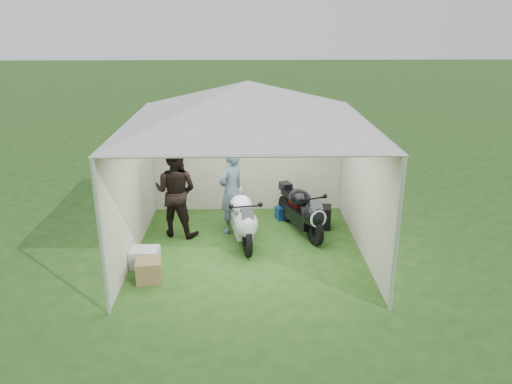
% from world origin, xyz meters
% --- Properties ---
extents(ground, '(80.00, 80.00, 0.00)m').
position_xyz_m(ground, '(0.00, 0.00, 0.00)').
color(ground, '#234816').
rests_on(ground, ground).
extents(canopy_tent, '(5.66, 5.66, 3.00)m').
position_xyz_m(canopy_tent, '(-0.00, 0.03, 2.58)').
color(canopy_tent, silver).
rests_on(canopy_tent, ground).
extents(motorcycle_white, '(0.58, 1.82, 0.90)m').
position_xyz_m(motorcycle_white, '(-0.11, 0.29, 0.50)').
color(motorcycle_white, black).
rests_on(motorcycle_white, ground).
extents(motorcycle_black, '(0.83, 1.70, 0.87)m').
position_xyz_m(motorcycle_black, '(1.03, 0.67, 0.49)').
color(motorcycle_black, black).
rests_on(motorcycle_black, ground).
extents(paddock_stand, '(0.42, 0.34, 0.27)m').
position_xyz_m(paddock_stand, '(0.76, 1.43, 0.14)').
color(paddock_stand, '#1C43AF').
rests_on(paddock_stand, ground).
extents(person_dark_jacket, '(1.00, 0.88, 1.74)m').
position_xyz_m(person_dark_jacket, '(-1.36, 0.72, 0.87)').
color(person_dark_jacket, black).
rests_on(person_dark_jacket, ground).
extents(person_blue_jacket, '(0.70, 0.72, 1.66)m').
position_xyz_m(person_blue_jacket, '(-0.32, 0.83, 0.83)').
color(person_blue_jacket, slate).
rests_on(person_blue_jacket, ground).
extents(equipment_box, '(0.49, 0.42, 0.44)m').
position_xyz_m(equipment_box, '(1.41, 0.97, 0.22)').
color(equipment_box, black).
rests_on(equipment_box, ground).
extents(crate_0, '(0.48, 0.38, 0.31)m').
position_xyz_m(crate_0, '(-1.75, -0.58, 0.16)').
color(crate_0, silver).
rests_on(crate_0, ground).
extents(crate_1, '(0.45, 0.45, 0.35)m').
position_xyz_m(crate_1, '(-1.60, -1.06, 0.18)').
color(crate_1, olive).
rests_on(crate_1, ground).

